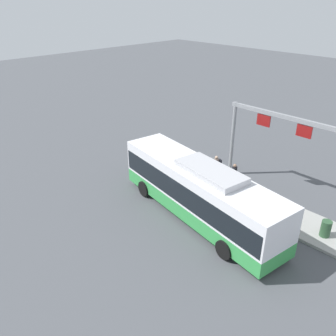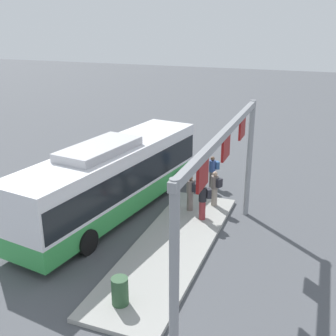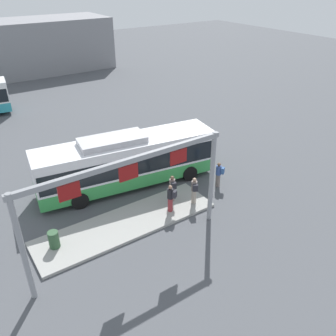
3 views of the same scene
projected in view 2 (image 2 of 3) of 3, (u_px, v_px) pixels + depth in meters
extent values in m
plane|color=#4C4F54|center=(115.00, 212.00, 19.00)|extent=(120.00, 120.00, 0.00)
cube|color=#9E9E99|center=(172.00, 247.00, 15.99)|extent=(10.00, 2.80, 0.16)
cube|color=green|center=(114.00, 197.00, 18.74)|extent=(11.40, 4.09, 0.85)
cube|color=white|center=(113.00, 168.00, 18.27)|extent=(11.40, 4.09, 1.90)
cube|color=black|center=(113.00, 173.00, 18.34)|extent=(11.18, 4.09, 1.20)
cube|color=black|center=(173.00, 140.00, 22.91)|extent=(0.35, 2.11, 1.50)
cube|color=#B7B7BC|center=(100.00, 149.00, 17.20)|extent=(4.12, 2.30, 0.36)
cube|color=orange|center=(173.00, 125.00, 22.56)|extent=(0.37, 1.75, 0.28)
cylinder|color=black|center=(138.00, 173.00, 22.48)|extent=(1.03, 0.44, 1.00)
cylinder|color=black|center=(177.00, 180.00, 21.39)|extent=(1.03, 0.44, 1.00)
cylinder|color=black|center=(40.00, 227.00, 16.60)|extent=(1.03, 0.44, 1.00)
cylinder|color=black|center=(87.00, 242.00, 15.50)|extent=(1.03, 0.44, 1.00)
cylinder|color=slate|center=(212.00, 179.00, 21.79)|extent=(0.39, 0.39, 0.85)
cylinder|color=#334C8C|center=(212.00, 166.00, 21.54)|extent=(0.47, 0.47, 0.60)
sphere|color=brown|center=(213.00, 159.00, 21.40)|extent=(0.22, 0.22, 0.22)
cube|color=#335993|center=(217.00, 165.00, 21.58)|extent=(0.33, 0.31, 0.40)
cylinder|color=gray|center=(214.00, 197.00, 19.24)|extent=(0.37, 0.37, 0.85)
cylinder|color=slate|center=(215.00, 182.00, 18.99)|extent=(0.45, 0.45, 0.60)
sphere|color=tan|center=(215.00, 174.00, 18.85)|extent=(0.22, 0.22, 0.22)
cube|color=#26262D|center=(219.00, 183.00, 18.80)|extent=(0.33, 0.28, 0.40)
cylinder|color=slate|center=(190.00, 201.00, 18.73)|extent=(0.34, 0.34, 0.85)
cylinder|color=slate|center=(190.00, 187.00, 18.48)|extent=(0.41, 0.41, 0.60)
sphere|color=brown|center=(190.00, 178.00, 18.34)|extent=(0.22, 0.22, 0.22)
cube|color=#26262D|center=(195.00, 187.00, 18.33)|extent=(0.32, 0.24, 0.40)
cylinder|color=maroon|center=(202.00, 210.00, 17.89)|extent=(0.39, 0.39, 0.85)
cylinder|color=black|center=(203.00, 195.00, 17.65)|extent=(0.47, 0.47, 0.60)
sphere|color=#9E755B|center=(203.00, 186.00, 17.51)|extent=(0.22, 0.22, 0.22)
cube|color=#26262D|center=(209.00, 193.00, 17.69)|extent=(0.33, 0.30, 0.40)
cylinder|color=gray|center=(174.00, 283.00, 9.57)|extent=(0.24, 0.24, 5.20)
cylinder|color=gray|center=(249.00, 160.00, 17.97)|extent=(0.24, 0.24, 5.20)
cube|color=gray|center=(227.00, 131.00, 12.94)|extent=(9.94, 0.20, 0.24)
cube|color=maroon|center=(202.00, 176.00, 10.82)|extent=(0.90, 0.08, 0.70)
cube|color=maroon|center=(226.00, 148.00, 13.13)|extent=(0.90, 0.08, 0.70)
cube|color=maroon|center=(242.00, 129.00, 15.44)|extent=(0.90, 0.08, 0.70)
cylinder|color=#2D5133|center=(120.00, 291.00, 12.52)|extent=(0.52, 0.52, 0.90)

